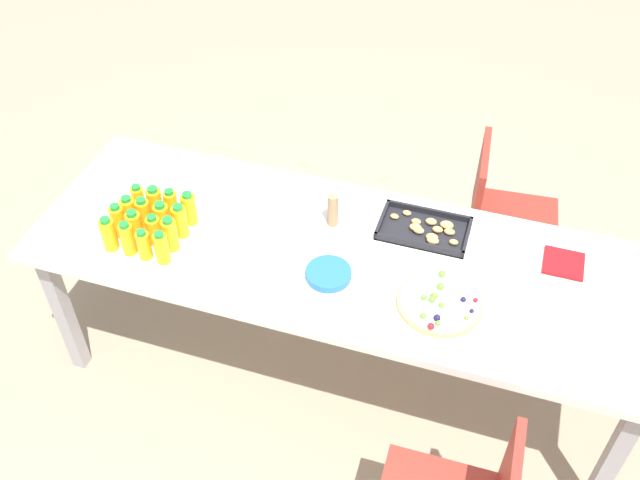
% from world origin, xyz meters
% --- Properties ---
extents(ground_plane, '(12.00, 12.00, 0.00)m').
position_xyz_m(ground_plane, '(0.00, 0.00, 0.00)').
color(ground_plane, gray).
extents(party_table, '(2.41, 0.82, 0.76)m').
position_xyz_m(party_table, '(0.00, 0.00, 0.69)').
color(party_table, silver).
rests_on(party_table, ground_plane).
extents(chair_far_right, '(0.43, 0.43, 0.83)m').
position_xyz_m(chair_far_right, '(0.57, 0.73, 0.50)').
color(chair_far_right, maroon).
rests_on(chair_far_right, ground_plane).
extents(juice_bottle_0, '(0.06, 0.06, 0.15)m').
position_xyz_m(juice_bottle_0, '(-0.84, -0.25, 0.83)').
color(juice_bottle_0, '#FAAE14').
rests_on(juice_bottle_0, party_table).
extents(juice_bottle_1, '(0.05, 0.05, 0.15)m').
position_xyz_m(juice_bottle_1, '(-0.77, -0.25, 0.83)').
color(juice_bottle_1, '#FAAC14').
rests_on(juice_bottle_1, party_table).
extents(juice_bottle_2, '(0.05, 0.05, 0.13)m').
position_xyz_m(juice_bottle_2, '(-0.69, -0.25, 0.82)').
color(juice_bottle_2, '#F9AD14').
rests_on(juice_bottle_2, party_table).
extents(juice_bottle_3, '(0.05, 0.05, 0.14)m').
position_xyz_m(juice_bottle_3, '(-0.62, -0.25, 0.82)').
color(juice_bottle_3, '#F9AD14').
rests_on(juice_bottle_3, party_table).
extents(juice_bottle_4, '(0.06, 0.06, 0.15)m').
position_xyz_m(juice_bottle_4, '(-0.85, -0.17, 0.83)').
color(juice_bottle_4, '#FAAE14').
rests_on(juice_bottle_4, party_table).
extents(juice_bottle_5, '(0.06, 0.06, 0.14)m').
position_xyz_m(juice_bottle_5, '(-0.77, -0.18, 0.82)').
color(juice_bottle_5, '#F9AD14').
rests_on(juice_bottle_5, party_table).
extents(juice_bottle_6, '(0.06, 0.06, 0.13)m').
position_xyz_m(juice_bottle_6, '(-0.70, -0.17, 0.82)').
color(juice_bottle_6, '#F9AB14').
rests_on(juice_bottle_6, party_table).
extents(juice_bottle_7, '(0.06, 0.06, 0.15)m').
position_xyz_m(juice_bottle_7, '(-0.62, -0.18, 0.83)').
color(juice_bottle_7, '#FAAC14').
rests_on(juice_bottle_7, party_table).
extents(juice_bottle_8, '(0.06, 0.06, 0.14)m').
position_xyz_m(juice_bottle_8, '(-0.84, -0.10, 0.82)').
color(juice_bottle_8, '#FAAE14').
rests_on(juice_bottle_8, party_table).
extents(juice_bottle_9, '(0.06, 0.06, 0.15)m').
position_xyz_m(juice_bottle_9, '(-0.77, -0.10, 0.83)').
color(juice_bottle_9, '#F9AC14').
rests_on(juice_bottle_9, party_table).
extents(juice_bottle_10, '(0.06, 0.06, 0.14)m').
position_xyz_m(juice_bottle_10, '(-0.70, -0.10, 0.82)').
color(juice_bottle_10, '#FAAD14').
rests_on(juice_bottle_10, party_table).
extents(juice_bottle_11, '(0.06, 0.06, 0.15)m').
position_xyz_m(juice_bottle_11, '(-0.62, -0.10, 0.83)').
color(juice_bottle_11, '#FAAC14').
rests_on(juice_bottle_11, party_table).
extents(juice_bottle_12, '(0.05, 0.05, 0.13)m').
position_xyz_m(juice_bottle_12, '(-0.84, -0.03, 0.82)').
color(juice_bottle_12, '#F9AD14').
rests_on(juice_bottle_12, party_table).
extents(juice_bottle_13, '(0.06, 0.06, 0.14)m').
position_xyz_m(juice_bottle_13, '(-0.76, -0.03, 0.83)').
color(juice_bottle_13, '#FAAC14').
rests_on(juice_bottle_13, party_table).
extents(juice_bottle_14, '(0.06, 0.06, 0.14)m').
position_xyz_m(juice_bottle_14, '(-0.70, -0.02, 0.82)').
color(juice_bottle_14, '#FAAD14').
rests_on(juice_bottle_14, party_table).
extents(juice_bottle_15, '(0.06, 0.06, 0.15)m').
position_xyz_m(juice_bottle_15, '(-0.62, -0.02, 0.83)').
color(juice_bottle_15, '#F9AC14').
rests_on(juice_bottle_15, party_table).
extents(fruit_pizza, '(0.31, 0.31, 0.05)m').
position_xyz_m(fruit_pizza, '(0.42, -0.15, 0.77)').
color(fruit_pizza, tan).
rests_on(fruit_pizza, party_table).
extents(snack_tray, '(0.35, 0.22, 0.04)m').
position_xyz_m(snack_tray, '(0.29, 0.21, 0.77)').
color(snack_tray, black).
rests_on(snack_tray, party_table).
extents(plate_stack, '(0.17, 0.17, 0.03)m').
position_xyz_m(plate_stack, '(-0.00, -0.14, 0.77)').
color(plate_stack, blue).
rests_on(plate_stack, party_table).
extents(napkin_stack, '(0.15, 0.15, 0.01)m').
position_xyz_m(napkin_stack, '(0.83, 0.20, 0.76)').
color(napkin_stack, red).
rests_on(napkin_stack, party_table).
extents(cardboard_tube, '(0.04, 0.04, 0.15)m').
position_xyz_m(cardboard_tube, '(-0.07, 0.14, 0.83)').
color(cardboard_tube, '#9E7A56').
rests_on(cardboard_tube, party_table).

